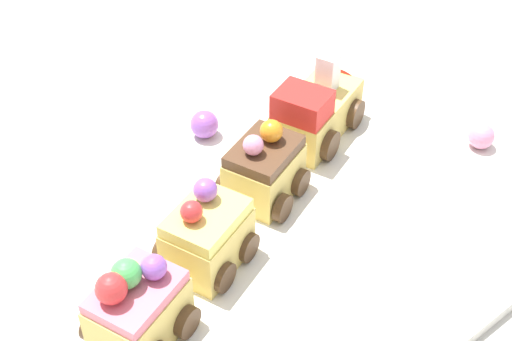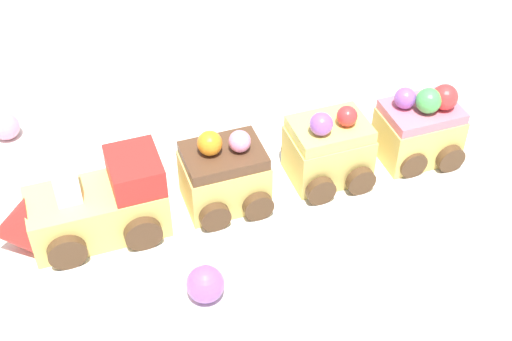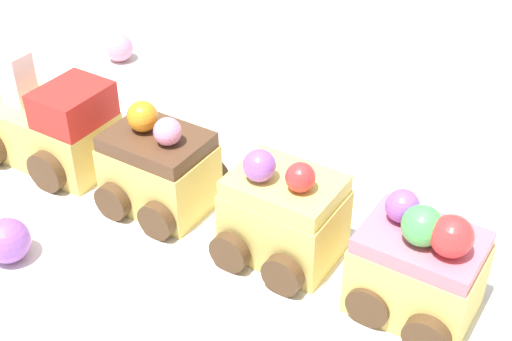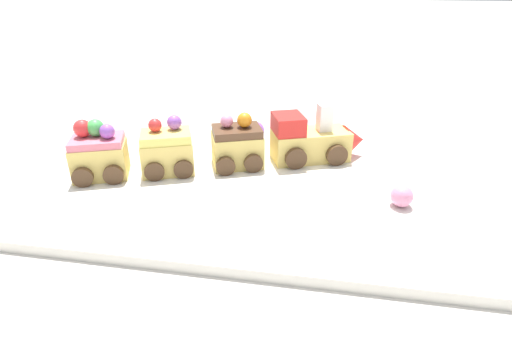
% 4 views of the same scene
% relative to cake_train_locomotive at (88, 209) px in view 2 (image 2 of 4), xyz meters
% --- Properties ---
extents(ground_plane, '(10.00, 10.00, 0.00)m').
position_rel_cake_train_locomotive_xyz_m(ground_plane, '(-0.10, -0.07, -0.04)').
color(ground_plane, beige).
extents(display_board, '(0.71, 0.36, 0.01)m').
position_rel_cake_train_locomotive_xyz_m(display_board, '(-0.10, -0.07, -0.03)').
color(display_board, white).
rests_on(display_board, ground_plane).
extents(cake_train_locomotive, '(0.14, 0.09, 0.08)m').
position_rel_cake_train_locomotive_xyz_m(cake_train_locomotive, '(0.00, 0.00, 0.00)').
color(cake_train_locomotive, '#EACC66').
rests_on(cake_train_locomotive, display_board).
extents(cake_car_chocolate, '(0.08, 0.08, 0.07)m').
position_rel_cake_train_locomotive_xyz_m(cake_car_chocolate, '(-0.10, -0.04, 0.00)').
color(cake_car_chocolate, '#EACC66').
rests_on(cake_car_chocolate, display_board).
extents(cake_car_lemon, '(0.08, 0.08, 0.07)m').
position_rel_cake_train_locomotive_xyz_m(cake_car_lemon, '(-0.19, -0.07, 0.00)').
color(cake_car_lemon, '#EACC66').
rests_on(cake_car_lemon, display_board).
extents(cake_car_strawberry, '(0.08, 0.08, 0.07)m').
position_rel_cake_train_locomotive_xyz_m(cake_car_strawberry, '(-0.27, -0.10, 0.00)').
color(cake_car_strawberry, '#EACC66').
rests_on(cake_car_strawberry, display_board).
extents(gumball_pink, '(0.02, 0.02, 0.02)m').
position_rel_cake_train_locomotive_xyz_m(gumball_pink, '(0.10, -0.12, -0.01)').
color(gumball_pink, pink).
rests_on(gumball_pink, display_board).
extents(gumball_purple, '(0.03, 0.03, 0.03)m').
position_rel_cake_train_locomotive_xyz_m(gumball_purple, '(-0.09, 0.06, -0.01)').
color(gumball_purple, '#9956C6').
rests_on(gumball_purple, display_board).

